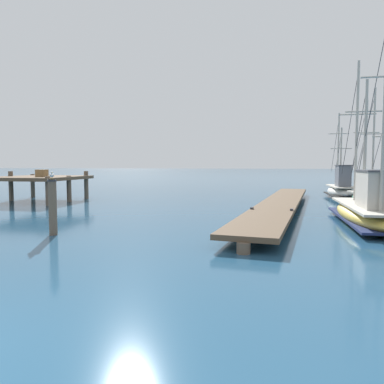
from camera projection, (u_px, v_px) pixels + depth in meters
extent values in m
cube|color=brown|center=(281.00, 202.00, 18.98)|extent=(3.58, 19.92, 0.16)
cylinder|color=brown|center=(244.00, 248.00, 9.63)|extent=(0.36, 0.36, 0.29)
cylinder|color=brown|center=(268.00, 221.00, 14.32)|extent=(0.36, 0.36, 0.29)
cylinder|color=brown|center=(281.00, 207.00, 19.00)|extent=(0.36, 0.36, 0.29)
cylinder|color=brown|center=(288.00, 198.00, 23.68)|extent=(0.36, 0.36, 0.29)
cylinder|color=brown|center=(293.00, 193.00, 28.36)|extent=(0.36, 0.36, 0.29)
cube|color=#333338|center=(252.00, 208.00, 15.48)|extent=(0.14, 0.21, 0.08)
cube|color=#333338|center=(292.00, 210.00, 14.97)|extent=(0.14, 0.21, 0.08)
ellipsoid|color=gold|center=(365.00, 214.00, 14.39)|extent=(1.89, 7.03, 0.75)
cube|color=#B2AD9E|center=(365.00, 206.00, 14.37)|extent=(1.66, 6.32, 0.08)
cube|color=#19234C|center=(365.00, 219.00, 14.41)|extent=(1.90, 6.89, 0.08)
cube|color=#B7B2A8|center=(373.00, 190.00, 13.30)|extent=(0.84, 1.93, 1.30)
cube|color=#3D3D42|center=(374.00, 171.00, 13.25)|extent=(0.91, 2.09, 0.06)
cylinder|color=#B2ADA3|center=(365.00, 142.00, 14.53)|extent=(0.11, 0.11, 4.83)
cylinder|color=#B2ADA3|center=(366.00, 111.00, 14.44)|extent=(1.53, 0.10, 0.06)
cylinder|color=#333338|center=(358.00, 138.00, 15.78)|extent=(0.09, 2.51, 3.57)
cylinder|color=#B2ADA3|center=(357.00, 131.00, 16.02)|extent=(0.11, 0.11, 5.95)
cylinder|color=#B2ADA3|center=(357.00, 114.00, 15.96)|extent=(1.53, 0.10, 0.06)
cylinder|color=#333338|center=(349.00, 128.00, 17.56)|extent=(0.11, 3.09, 4.40)
cylinder|color=#B2ADA3|center=(384.00, 112.00, 12.08)|extent=(0.11, 0.11, 6.50)
cylinder|color=#333338|center=(371.00, 110.00, 13.77)|extent=(0.11, 3.37, 4.80)
ellipsoid|color=#337556|center=(373.00, 200.00, 20.37)|extent=(2.15, 5.85, 0.71)
cube|color=#B2AD9E|center=(373.00, 194.00, 20.34)|extent=(1.90, 5.26, 0.08)
cube|color=#19234C|center=(373.00, 203.00, 20.38)|extent=(2.15, 5.74, 0.08)
cube|color=#565B66|center=(379.00, 185.00, 19.45)|extent=(0.97, 1.71, 1.09)
cube|color=#3D3D42|center=(380.00, 174.00, 19.41)|extent=(1.04, 1.85, 0.06)
cylinder|color=#B2ADA3|center=(373.00, 141.00, 20.41)|extent=(0.11, 0.11, 5.75)
cylinder|color=#B2ADA3|center=(374.00, 134.00, 20.38)|extent=(1.45, 0.20, 0.06)
cylinder|color=#333338|center=(365.00, 138.00, 21.92)|extent=(0.31, 2.98, 4.26)
cylinder|color=#B2ADA3|center=(366.00, 146.00, 21.70)|extent=(0.11, 0.11, 5.31)
cylinder|color=#B2ADA3|center=(366.00, 133.00, 21.64)|extent=(1.45, 0.20, 0.06)
cylinder|color=#333338|center=(359.00, 143.00, 23.09)|extent=(0.29, 2.75, 3.93)
cylinder|color=#333338|center=(378.00, 147.00, 19.67)|extent=(0.25, 2.36, 3.36)
ellipsoid|color=silver|center=(341.00, 192.00, 25.55)|extent=(1.73, 4.82, 0.84)
cube|color=#B2AD9E|center=(341.00, 186.00, 25.52)|extent=(1.52, 4.34, 0.08)
cube|color=black|center=(340.00, 195.00, 25.56)|extent=(1.74, 4.73, 0.08)
cube|color=#565B66|center=(343.00, 176.00, 24.77)|extent=(0.85, 1.41, 1.37)
cube|color=#3D3D42|center=(343.00, 165.00, 24.72)|extent=(0.92, 1.53, 0.06)
cylinder|color=#B2ADA3|center=(341.00, 157.00, 25.60)|extent=(0.11, 0.11, 3.99)
cylinder|color=#B2ADA3|center=(341.00, 149.00, 25.56)|extent=(1.39, 0.11, 0.06)
cylinder|color=#333338|center=(338.00, 154.00, 26.64)|extent=(0.10, 2.08, 2.95)
cylinder|color=#B2ADA3|center=(338.00, 149.00, 26.61)|extent=(0.11, 0.11, 5.10)
cylinder|color=#B2ADA3|center=(339.00, 134.00, 26.53)|extent=(1.39, 0.11, 0.06)
cylinder|color=#333338|center=(335.00, 147.00, 27.94)|extent=(0.13, 2.65, 3.77)
cube|color=brown|center=(39.00, 178.00, 23.28)|extent=(4.97, 5.53, 0.20)
cylinder|color=brown|center=(48.00, 191.00, 20.73)|extent=(0.28, 0.28, 1.64)
cylinder|color=brown|center=(33.00, 186.00, 25.93)|extent=(0.28, 0.28, 1.64)
cylinder|color=brown|center=(86.00, 185.00, 25.15)|extent=(0.28, 0.28, 1.86)
cylinder|color=brown|center=(11.00, 186.00, 23.71)|extent=(0.28, 0.28, 1.88)
cylinder|color=brown|center=(69.00, 189.00, 22.94)|extent=(0.28, 0.28, 1.62)
cube|color=olive|center=(42.00, 173.00, 22.34)|extent=(0.62, 0.51, 0.44)
cylinder|color=brown|center=(53.00, 207.00, 12.13)|extent=(0.26, 0.26, 1.81)
cylinder|color=#28282D|center=(52.00, 181.00, 12.07)|extent=(0.30, 0.30, 0.06)
cylinder|color=gold|center=(53.00, 179.00, 12.07)|extent=(0.01, 0.01, 0.07)
cylinder|color=gold|center=(51.00, 179.00, 12.05)|extent=(0.01, 0.01, 0.07)
ellipsoid|color=white|center=(52.00, 175.00, 12.06)|extent=(0.26, 0.30, 0.13)
ellipsoid|color=silver|center=(54.00, 175.00, 12.09)|extent=(0.17, 0.21, 0.09)
ellipsoid|color=#383838|center=(53.00, 175.00, 12.19)|extent=(0.06, 0.07, 0.04)
ellipsoid|color=silver|center=(50.00, 175.00, 12.05)|extent=(0.17, 0.21, 0.09)
ellipsoid|color=#383838|center=(50.00, 175.00, 12.16)|extent=(0.06, 0.07, 0.04)
cone|color=white|center=(52.00, 175.00, 12.19)|extent=(0.10, 0.11, 0.07)
sphere|color=white|center=(52.00, 173.00, 11.94)|extent=(0.08, 0.08, 0.08)
cone|color=gold|center=(52.00, 173.00, 11.90)|extent=(0.05, 0.05, 0.02)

